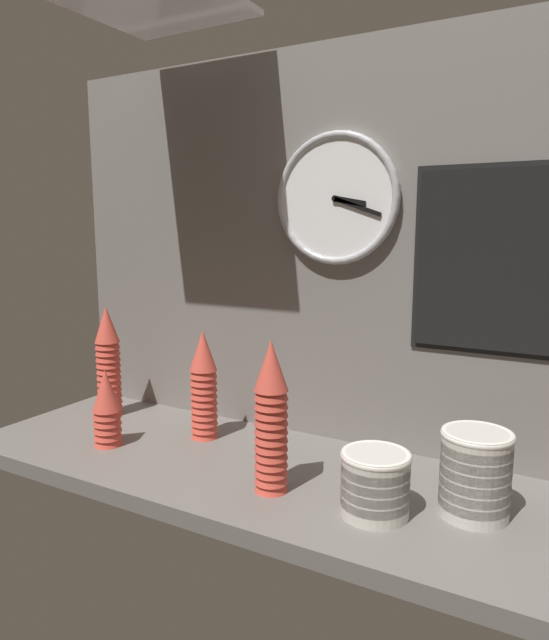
# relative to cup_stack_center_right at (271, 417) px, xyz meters

# --- Properties ---
(ground_plane) EXTENTS (1.60, 0.56, 0.04)m
(ground_plane) POSITION_rel_cup_stack_center_right_xyz_m (-0.09, 0.11, -0.19)
(ground_plane) COLOR slate
(wall_tiled_back) EXTENTS (1.60, 0.03, 1.05)m
(wall_tiled_back) POSITION_rel_cup_stack_center_right_xyz_m (-0.09, 0.37, 0.35)
(wall_tiled_back) COLOR slate
(wall_tiled_back) RESTS_ON ground_plane
(cup_stack_center_right) EXTENTS (0.08, 0.08, 0.34)m
(cup_stack_center_right) POSITION_rel_cup_stack_center_right_xyz_m (0.00, 0.00, 0.00)
(cup_stack_center_right) COLOR #DB4C3D
(cup_stack_center_right) RESTS_ON ground_plane
(cup_stack_far_left) EXTENTS (0.08, 0.08, 0.34)m
(cup_stack_far_left) POSITION_rel_cup_stack_center_right_xyz_m (-0.70, 0.21, 0.00)
(cup_stack_far_left) COLOR #DB4C3D
(cup_stack_far_left) RESTS_ON ground_plane
(cup_stack_left) EXTENTS (0.08, 0.08, 0.21)m
(cup_stack_left) POSITION_rel_cup_stack_center_right_xyz_m (-0.52, 0.02, -0.07)
(cup_stack_left) COLOR #DB4C3D
(cup_stack_left) RESTS_ON ground_plane
(cup_stack_center_left) EXTENTS (0.08, 0.08, 0.31)m
(cup_stack_center_left) POSITION_rel_cup_stack_center_right_xyz_m (-0.32, 0.19, -0.02)
(cup_stack_center_left) COLOR #DB4C3D
(cup_stack_center_left) RESTS_ON ground_plane
(bowl_stack_right) EXTENTS (0.14, 0.14, 0.13)m
(bowl_stack_right) POSITION_rel_cup_stack_center_right_xyz_m (0.24, 0.01, -0.10)
(bowl_stack_right) COLOR beige
(bowl_stack_right) RESTS_ON ground_plane
(bowl_stack_far_right) EXTENTS (0.14, 0.14, 0.18)m
(bowl_stack_far_right) POSITION_rel_cup_stack_center_right_xyz_m (0.42, 0.11, -0.08)
(bowl_stack_far_right) COLOR beige
(bowl_stack_far_right) RESTS_ON ground_plane
(wall_clock) EXTENTS (0.34, 0.03, 0.34)m
(wall_clock) POSITION_rel_cup_stack_center_right_xyz_m (-0.00, 0.34, 0.48)
(wall_clock) COLOR white
(menu_board) EXTENTS (0.40, 0.01, 0.44)m
(menu_board) POSITION_rel_cup_stack_center_right_xyz_m (0.41, 0.35, 0.33)
(menu_board) COLOR black
(ceiling_light_panel) EXTENTS (0.40, 0.40, 0.02)m
(ceiling_light_panel) POSITION_rel_cup_stack_center_right_xyz_m (-0.39, 0.11, 0.95)
(ceiling_light_panel) COLOR white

